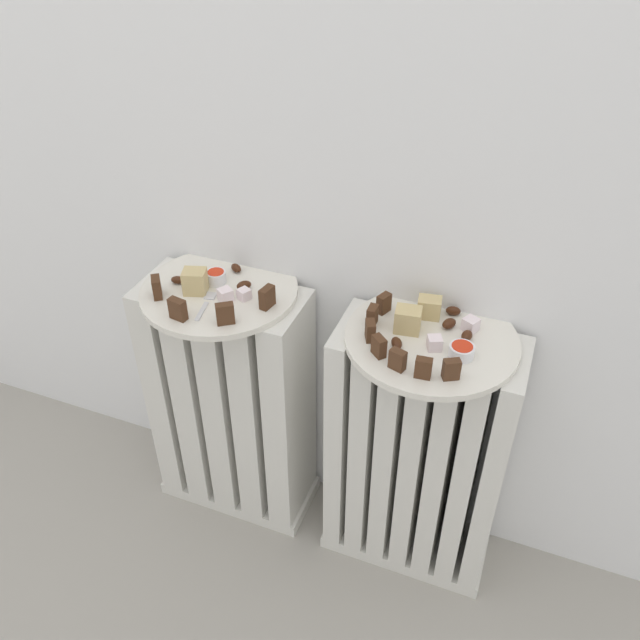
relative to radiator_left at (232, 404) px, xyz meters
The scene contains 34 objects.
ground_plane 0.45m from the radiator_left, 53.62° to the right, with size 6.00×6.00×0.00m, color gray.
radiator_left is the anchor object (origin of this frame).
radiator_right 0.41m from the radiator_left, ahead, with size 0.35×0.16×0.58m.
plate_left 0.30m from the radiator_left, ahead, with size 0.30×0.30×0.01m, color silver.
plate_right 0.51m from the radiator_left, ahead, with size 0.30×0.30×0.01m, color silver.
dark_cake_slice_left_0 0.34m from the radiator_left, 144.71° to the right, with size 0.03×0.02×0.04m, color #472B19.
dark_cake_slice_left_1 0.34m from the radiator_left, 100.03° to the right, with size 0.03×0.02×0.04m, color #472B19.
dark_cake_slice_left_2 0.34m from the radiator_left, 55.35° to the right, with size 0.03×0.02×0.04m, color #472B19.
dark_cake_slice_left_3 0.34m from the radiator_left, 10.66° to the right, with size 0.03×0.02×0.04m, color #472B19.
marble_cake_slice_left_0 0.33m from the radiator_left, 142.38° to the right, with size 0.04×0.04×0.05m, color tan.
turkish_delight_left_0 0.32m from the radiator_left, 13.14° to the right, with size 0.02×0.02×0.02m, color white.
turkish_delight_left_1 0.32m from the radiator_left, 44.96° to the right, with size 0.02×0.02×0.02m, color white.
medjool_date_left_0 0.32m from the radiator_left, 16.83° to the left, with size 0.03×0.02×0.02m, color #3D1E0F.
medjool_date_left_1 0.32m from the radiator_left, behind, with size 0.03×0.02×0.01m, color #3D1E0F.
medjool_date_left_2 0.32m from the radiator_left, 158.59° to the left, with size 0.03×0.02×0.01m, color #3D1E0F.
medjool_date_left_3 0.32m from the radiator_left, 86.92° to the left, with size 0.03×0.02×0.02m, color #3D1E0F.
jam_bowl_left 0.32m from the radiator_left, 129.70° to the left, with size 0.04×0.04×0.02m.
dark_cake_slice_right_0 0.45m from the radiator_left, ahead, with size 0.03×0.02×0.04m, color #472B19.
dark_cake_slice_right_1 0.44m from the radiator_left, ahead, with size 0.03×0.02×0.04m, color #472B19.
dark_cake_slice_right_2 0.45m from the radiator_left, ahead, with size 0.03×0.02×0.04m, color #472B19.
dark_cake_slice_right_3 0.48m from the radiator_left, 13.20° to the right, with size 0.03×0.02×0.04m, color #472B19.
dark_cake_slice_right_4 0.51m from the radiator_left, 15.04° to the right, with size 0.03×0.02×0.04m, color #472B19.
dark_cake_slice_right_5 0.54m from the radiator_left, 14.18° to the right, with size 0.03×0.02×0.04m, color #472B19.
dark_cake_slice_right_6 0.57m from the radiator_left, 11.43° to the right, with size 0.03×0.02×0.04m, color #472B19.
marble_cake_slice_right_0 0.51m from the radiator_left, ahead, with size 0.04×0.03×0.04m, color tan.
marble_cake_slice_right_1 0.49m from the radiator_left, ahead, with size 0.04×0.04×0.04m, color tan.
turkish_delight_right_0 0.53m from the radiator_left, ahead, with size 0.02×0.02×0.02m, color white.
turkish_delight_right_1 0.57m from the radiator_left, ahead, with size 0.02×0.02×0.02m, color white.
medjool_date_right_0 0.56m from the radiator_left, ahead, with size 0.03×0.02×0.02m, color #3D1E0F.
medjool_date_right_1 0.54m from the radiator_left, 10.02° to the left, with size 0.03×0.02×0.02m, color #3D1E0F.
medjool_date_right_2 0.48m from the radiator_left, ahead, with size 0.03×0.02×0.01m, color #3D1E0F.
medjool_date_right_3 0.54m from the radiator_left, ahead, with size 0.03×0.02×0.02m, color #3D1E0F.
jam_bowl_right 0.57m from the radiator_left, ahead, with size 0.04×0.04×0.02m.
fork 0.31m from the radiator_left, 86.60° to the right, with size 0.03×0.09×0.00m.
Camera 1 is at (0.35, -0.61, 1.28)m, focal length 36.50 mm.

